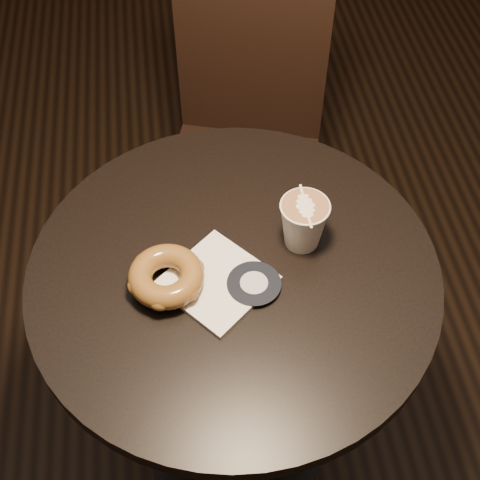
# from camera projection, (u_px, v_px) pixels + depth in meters

# --- Properties ---
(cafe_table) EXTENTS (0.70, 0.70, 0.75)m
(cafe_table) POSITION_uv_depth(u_px,v_px,m) (234.00, 329.00, 1.28)
(cafe_table) COLOR black
(cafe_table) RESTS_ON ground
(chair) EXTENTS (0.46, 0.46, 0.94)m
(chair) POSITION_uv_depth(u_px,v_px,m) (247.00, 123.00, 1.69)
(chair) COLOR black
(chair) RESTS_ON ground
(pastry_bag) EXTENTS (0.22, 0.22, 0.01)m
(pastry_bag) POSITION_uv_depth(u_px,v_px,m) (217.00, 282.00, 1.10)
(pastry_bag) COLOR white
(pastry_bag) RESTS_ON cafe_table
(doughnut) EXTENTS (0.12, 0.12, 0.04)m
(doughnut) POSITION_uv_depth(u_px,v_px,m) (166.00, 276.00, 1.08)
(doughnut) COLOR brown
(doughnut) RESTS_ON pastry_bag
(latte_cup) EXTENTS (0.08, 0.08, 0.09)m
(latte_cup) POSITION_uv_depth(u_px,v_px,m) (303.00, 224.00, 1.13)
(latte_cup) COLOR white
(latte_cup) RESTS_ON cafe_table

